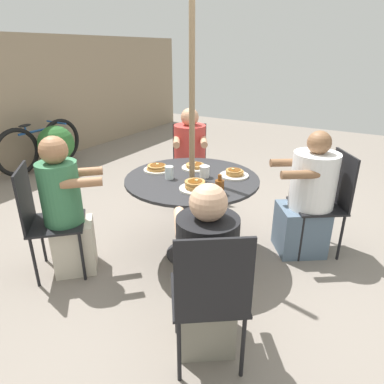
{
  "coord_description": "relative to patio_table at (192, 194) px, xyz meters",
  "views": [
    {
      "loc": [
        -2.29,
        -1.35,
        1.73
      ],
      "look_at": [
        0.0,
        0.0,
        0.61
      ],
      "focal_mm": 32.0,
      "sensor_mm": 36.0,
      "label": 1
    }
  ],
  "objects": [
    {
      "name": "ground_plane",
      "position": [
        0.0,
        0.0,
        -0.59
      ],
      "size": [
        12.0,
        12.0,
        0.0
      ],
      "primitive_type": "plane",
      "color": "gray"
    },
    {
      "name": "patio_table",
      "position": [
        0.0,
        0.0,
        0.0
      ],
      "size": [
        1.11,
        1.11,
        0.74
      ],
      "color": "#28282B",
      "rests_on": "ground"
    },
    {
      "name": "umbrella_pole",
      "position": [
        0.0,
        0.0,
        0.56
      ],
      "size": [
        0.05,
        0.05,
        2.31
      ],
      "primitive_type": "cylinder",
      "color": "#846B4C",
      "rests_on": "ground"
    },
    {
      "name": "patio_chair_north",
      "position": [
        1.01,
        0.63,
        -0.07
      ],
      "size": [
        0.57,
        0.57,
        0.92
      ],
      "rotation": [
        0.0,
        0.0,
        -4.16
      ],
      "color": "black",
      "rests_on": "ground"
    },
    {
      "name": "diner_north",
      "position": [
        0.86,
        0.53,
        -0.07
      ],
      "size": [
        0.57,
        0.53,
        1.14
      ],
      "rotation": [
        0.0,
        0.0,
        -4.16
      ],
      "color": "#3D3D42",
      "rests_on": "ground"
    },
    {
      "name": "patio_chair_east",
      "position": [
        -0.82,
        0.86,
        -0.07
      ],
      "size": [
        0.58,
        0.58,
        0.92
      ],
      "rotation": [
        0.0,
        0.0,
        -2.38
      ],
      "color": "black",
      "rests_on": "ground"
    },
    {
      "name": "diner_east",
      "position": [
        -0.7,
        0.74,
        -0.05
      ],
      "size": [
        0.52,
        0.53,
        1.15
      ],
      "rotation": [
        0.0,
        0.0,
        -2.38
      ],
      "color": "beige",
      "rests_on": "ground"
    },
    {
      "name": "patio_chair_south",
      "position": [
        -0.97,
        -0.68,
        -0.07
      ],
      "size": [
        0.57,
        0.57,
        0.92
      ],
      "rotation": [
        0.0,
        0.0,
        -0.96
      ],
      "color": "black",
      "rests_on": "ground"
    },
    {
      "name": "diner_south",
      "position": [
        -0.83,
        -0.58,
        -0.09
      ],
      "size": [
        0.58,
        0.55,
        1.09
      ],
      "rotation": [
        0.0,
        0.0,
        -0.96
      ],
      "color": "gray",
      "rests_on": "ground"
    },
    {
      "name": "patio_chair_west",
      "position": [
        0.67,
        -0.98,
        -0.07
      ],
      "size": [
        0.57,
        0.57,
        0.92
      ],
      "rotation": [
        0.0,
        0.0,
        0.6
      ],
      "color": "black",
      "rests_on": "ground"
    },
    {
      "name": "diner_west",
      "position": [
        0.57,
        -0.84,
        -0.09
      ],
      "size": [
        0.58,
        0.61,
        1.12
      ],
      "rotation": [
        0.0,
        0.0,
        0.6
      ],
      "color": "slate",
      "rests_on": "ground"
    },
    {
      "name": "pancake_plate_a",
      "position": [
        -0.21,
        -0.15,
        0.18
      ],
      "size": [
        0.24,
        0.24,
        0.08
      ],
      "color": "silver",
      "rests_on": "patio_table"
    },
    {
      "name": "pancake_plate_b",
      "position": [
        -0.01,
        0.35,
        0.17
      ],
      "size": [
        0.24,
        0.24,
        0.06
      ],
      "color": "silver",
      "rests_on": "patio_table"
    },
    {
      "name": "pancake_plate_c",
      "position": [
        0.21,
        -0.29,
        0.17
      ],
      "size": [
        0.24,
        0.24,
        0.07
      ],
      "color": "silver",
      "rests_on": "patio_table"
    },
    {
      "name": "pancake_plate_d",
      "position": [
        0.21,
        0.09,
        0.17
      ],
      "size": [
        0.24,
        0.24,
        0.05
      ],
      "color": "silver",
      "rests_on": "patio_table"
    },
    {
      "name": "syrup_bottle",
      "position": [
        -0.19,
        -0.35,
        0.21
      ],
      "size": [
        0.09,
        0.07,
        0.15
      ],
      "color": "brown",
      "rests_on": "patio_table"
    },
    {
      "name": "coffee_cup",
      "position": [
        0.06,
        -0.08,
        0.2
      ],
      "size": [
        0.08,
        0.08,
        0.1
      ],
      "color": "white",
      "rests_on": "patio_table"
    },
    {
      "name": "drinking_glass_a",
      "position": [
        -0.12,
        0.15,
        0.2
      ],
      "size": [
        0.07,
        0.07,
        0.1
      ],
      "primitive_type": "cylinder",
      "color": "silver",
      "rests_on": "patio_table"
    },
    {
      "name": "bicycle",
      "position": [
        0.9,
        3.2,
        -0.23
      ],
      "size": [
        1.47,
        0.44,
        0.72
      ],
      "rotation": [
        0.0,
        0.0,
        -0.01
      ],
      "color": "black",
      "rests_on": "ground"
    },
    {
      "name": "potted_shrub",
      "position": [
        0.96,
        2.91,
        -0.21
      ],
      "size": [
        0.53,
        0.53,
        0.69
      ],
      "color": "brown",
      "rests_on": "ground"
    }
  ]
}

